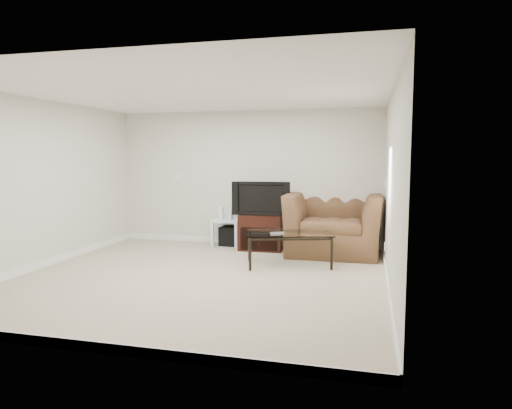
% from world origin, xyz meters
% --- Properties ---
extents(floor, '(5.00, 5.00, 0.00)m').
position_xyz_m(floor, '(0.00, 0.00, 0.00)').
color(floor, tan).
rests_on(floor, ground).
extents(ceiling, '(5.00, 5.00, 0.00)m').
position_xyz_m(ceiling, '(0.00, 0.00, 2.50)').
color(ceiling, white).
rests_on(ceiling, ground).
extents(wall_back, '(5.00, 0.02, 2.50)m').
position_xyz_m(wall_back, '(0.00, 2.50, 1.25)').
color(wall_back, silver).
rests_on(wall_back, ground).
extents(wall_left, '(0.02, 5.00, 2.50)m').
position_xyz_m(wall_left, '(-2.50, 0.00, 1.25)').
color(wall_left, silver).
rests_on(wall_left, ground).
extents(wall_right, '(0.02, 5.00, 2.50)m').
position_xyz_m(wall_right, '(2.50, 0.00, 1.25)').
color(wall_right, silver).
rests_on(wall_right, ground).
extents(plate_back, '(0.12, 0.02, 0.12)m').
position_xyz_m(plate_back, '(-1.40, 2.49, 1.25)').
color(plate_back, white).
rests_on(plate_back, wall_back).
extents(plate_right_switch, '(0.02, 0.09, 0.13)m').
position_xyz_m(plate_right_switch, '(2.49, 1.60, 1.25)').
color(plate_right_switch, white).
rests_on(plate_right_switch, wall_right).
extents(plate_right_outlet, '(0.02, 0.08, 0.12)m').
position_xyz_m(plate_right_outlet, '(2.49, 1.30, 0.30)').
color(plate_right_outlet, white).
rests_on(plate_right_outlet, wall_right).
extents(tv_stand, '(0.77, 0.54, 0.63)m').
position_xyz_m(tv_stand, '(0.40, 2.05, 0.32)').
color(tv_stand, black).
rests_on(tv_stand, floor).
extents(dvd_player, '(0.41, 0.29, 0.06)m').
position_xyz_m(dvd_player, '(0.40, 2.01, 0.53)').
color(dvd_player, black).
rests_on(dvd_player, tv_stand).
extents(television, '(0.97, 0.27, 0.59)m').
position_xyz_m(television, '(0.40, 2.02, 0.93)').
color(television, black).
rests_on(television, tv_stand).
extents(side_table, '(0.53, 0.53, 0.50)m').
position_xyz_m(side_table, '(-0.30, 2.28, 0.25)').
color(side_table, silver).
rests_on(side_table, floor).
extents(subwoofer, '(0.37, 0.37, 0.35)m').
position_xyz_m(subwoofer, '(-0.27, 2.30, 0.18)').
color(subwoofer, black).
rests_on(subwoofer, floor).
extents(game_console, '(0.06, 0.17, 0.23)m').
position_xyz_m(game_console, '(-0.43, 2.26, 0.61)').
color(game_console, white).
rests_on(game_console, side_table).
extents(game_case, '(0.06, 0.15, 0.20)m').
position_xyz_m(game_case, '(-0.24, 2.26, 0.59)').
color(game_case, silver).
rests_on(game_case, side_table).
extents(recliner, '(1.60, 1.05, 1.38)m').
position_xyz_m(recliner, '(1.65, 2.05, 0.69)').
color(recliner, '#4B3522').
rests_on(recliner, floor).
extents(coffee_table, '(1.43, 1.05, 0.50)m').
position_xyz_m(coffee_table, '(1.07, 1.00, 0.25)').
color(coffee_table, black).
rests_on(coffee_table, floor).
extents(remote, '(0.20, 0.14, 0.02)m').
position_xyz_m(remote, '(0.91, 0.87, 0.52)').
color(remote, '#B2B2B7').
rests_on(remote, coffee_table).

